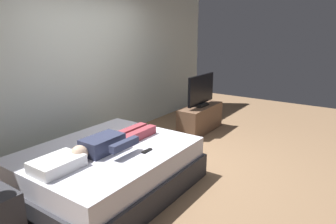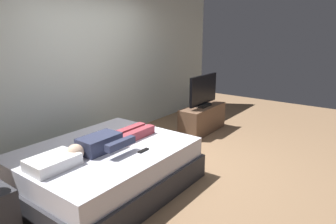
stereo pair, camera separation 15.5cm
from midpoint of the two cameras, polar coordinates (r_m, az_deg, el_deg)
The scene contains 8 objects.
ground_plane at distance 4.25m, azimuth -0.29°, elevation -10.74°, with size 10.00×10.00×0.00m, color #8C6B4C.
back_wall at distance 5.25m, azimuth -13.17°, elevation 9.86°, with size 6.40×0.10×2.80m, color silver.
bed at distance 3.71m, azimuth -12.59°, elevation -10.73°, with size 2.00×1.62×0.54m.
pillow at distance 3.20m, azimuth -21.95°, elevation -9.32°, with size 0.48×0.34×0.12m, color white.
person at distance 3.55m, azimuth -12.06°, elevation -5.61°, with size 1.26×0.46×0.18m.
remote at distance 3.42m, azimuth -5.40°, elevation -7.48°, with size 0.15×0.04×0.02m, color black.
tv_stand at distance 5.67m, azimuth 5.45°, elevation -1.27°, with size 1.10×0.40×0.50m, color brown.
tv at distance 5.54m, azimuth 5.59°, elevation 4.03°, with size 0.88×0.20×0.59m.
Camera 1 is at (-3.18, -2.11, 1.88)m, focal length 31.59 mm.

